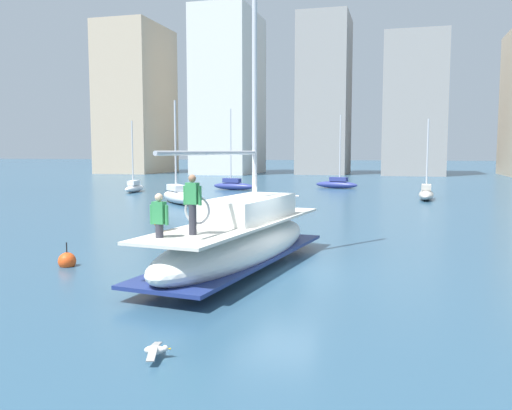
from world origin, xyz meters
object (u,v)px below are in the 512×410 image
moored_sloop_far (337,183)px  moored_sloop_near (134,187)px  main_sailboat (240,240)px  moored_cutter_right (426,193)px  mooring_buoy (67,261)px  moored_ketch_distant (178,195)px  seagull (155,350)px  moored_cutter_left (234,184)px

moored_sloop_far → moored_sloop_near: bearing=-150.4°
main_sailboat → moored_cutter_right: size_ratio=1.96×
mooring_buoy → moored_sloop_near: bearing=113.8°
main_sailboat → mooring_buoy: (-5.40, -1.17, -0.73)m
main_sailboat → moored_ketch_distant: bearing=118.4°
main_sailboat → moored_ketch_distant: size_ratio=1.67×
moored_sloop_far → moored_ketch_distant: size_ratio=1.00×
main_sailboat → moored_sloop_near: size_ratio=1.89×
moored_sloop_near → seagull: 39.72m
moored_cutter_left → mooring_buoy: 33.91m
mooring_buoy → moored_ketch_distant: bearing=103.5°
moored_sloop_near → seagull: size_ratio=6.84×
moored_sloop_near → moored_ketch_distant: 11.72m
moored_sloop_far → seagull: (1.86, -44.61, -0.35)m
moored_cutter_left → moored_ketch_distant: 13.46m
moored_cutter_left → mooring_buoy: (4.94, -33.55, -0.34)m
mooring_buoy → main_sailboat: bearing=12.3°
moored_sloop_near → main_sailboat: bearing=-56.7°
main_sailboat → moored_ketch_distant: main_sailboat is taller
moored_sloop_near → seagull: bearing=-61.8°
moored_cutter_left → seagull: (10.99, -39.82, -0.36)m
main_sailboat → moored_cutter_right: main_sailboat is taller
main_sailboat → moored_sloop_near: 32.99m
main_sailboat → moored_cutter_right: 27.30m
moored_ketch_distant → mooring_buoy: moored_ketch_distant is taller
moored_ketch_distant → seagull: size_ratio=7.78×
moored_cutter_left → moored_cutter_right: bearing=-19.2°
seagull → mooring_buoy: size_ratio=1.04×
moored_cutter_right → seagull: moored_cutter_right is taller
moored_sloop_far → main_sailboat: bearing=-88.1°
moored_sloop_near → moored_cutter_left: bearing=31.7°
moored_cutter_left → seagull: size_ratio=8.23×
moored_sloop_near → moored_ketch_distant: size_ratio=0.88×
moored_sloop_far → moored_ketch_distant: 20.35m
moored_cutter_left → mooring_buoy: size_ratio=8.58×
main_sailboat → seagull: 7.51m
moored_cutter_left → moored_cutter_right: 18.04m
moored_ketch_distant → mooring_buoy: 20.66m
moored_cutter_right → mooring_buoy: 30.16m
moored_ketch_distant → moored_cutter_left: bearing=90.5°
main_sailboat → moored_ketch_distant: 21.50m
moored_cutter_left → moored_ketch_distant: bearing=-89.5°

